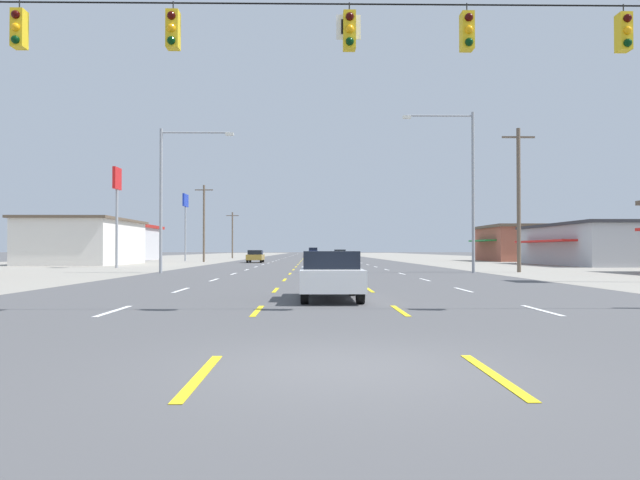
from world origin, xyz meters
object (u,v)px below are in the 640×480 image
object	(u,v)px
pole_sign_left_row_2	(185,208)
sedan_far_left_near	(255,256)
sedan_center_turn_nearest	(331,274)
streetlight_left_row_0	(169,188)
hatchback_inner_right_mid	(340,255)
pole_sign_left_row_1	(117,194)
streetlight_right_row_0	(466,179)
suv_center_turn_midfar	(313,252)

from	to	relation	value
pole_sign_left_row_2	sedan_far_left_near	bearing A→B (deg)	-45.63
sedan_center_turn_nearest	streetlight_left_row_0	size ratio (longest dim) A/B	0.48
sedan_far_left_near	hatchback_inner_right_mid	xyz separation A→B (m)	(10.65, 16.21, 0.03)
sedan_far_left_near	pole_sign_left_row_2	world-z (taller)	pole_sign_left_row_2
hatchback_inner_right_mid	pole_sign_left_row_1	xyz separation A→B (m)	(-20.25, -36.31, 5.38)
pole_sign_left_row_1	streetlight_right_row_0	xyz separation A→B (m)	(26.20, -10.88, -0.05)
streetlight_left_row_0	streetlight_right_row_0	xyz separation A→B (m)	(19.29, -0.00, 0.59)
suv_center_turn_midfar	pole_sign_left_row_1	bearing A→B (deg)	-101.90
pole_sign_left_row_1	pole_sign_left_row_2	xyz separation A→B (m)	(-0.81, 30.74, 0.92)
sedan_far_left_near	hatchback_inner_right_mid	size ratio (longest dim) A/B	1.15
sedan_center_turn_nearest	suv_center_turn_midfar	xyz separation A→B (m)	(-0.14, 109.93, 0.27)
sedan_far_left_near	hatchback_inner_right_mid	bearing A→B (deg)	56.71
hatchback_inner_right_mid	pole_sign_left_row_2	bearing A→B (deg)	-165.19
sedan_far_left_near	pole_sign_left_row_1	size ratio (longest dim) A/B	0.54
suv_center_turn_midfar	streetlight_right_row_0	distance (m)	90.02
pole_sign_left_row_2	streetlight_right_row_0	xyz separation A→B (m)	(27.02, -41.63, -0.97)
hatchback_inner_right_mid	pole_sign_left_row_2	size ratio (longest dim) A/B	0.43
pole_sign_left_row_2	streetlight_left_row_0	size ratio (longest dim) A/B	0.96
pole_sign_left_row_1	pole_sign_left_row_2	size ratio (longest dim) A/B	0.92
sedan_far_left_near	suv_center_turn_midfar	world-z (taller)	suv_center_turn_midfar
streetlight_right_row_0	sedan_far_left_near	bearing A→B (deg)	118.19
sedan_center_turn_nearest	sedan_far_left_near	world-z (taller)	same
sedan_far_left_near	streetlight_left_row_0	size ratio (longest dim) A/B	0.48
hatchback_inner_right_mid	pole_sign_left_row_1	size ratio (longest dim) A/B	0.47
suv_center_turn_midfar	pole_sign_left_row_1	distance (m)	80.36
hatchback_inner_right_mid	streetlight_left_row_0	size ratio (longest dim) A/B	0.42
sedan_center_turn_nearest	suv_center_turn_midfar	bearing A→B (deg)	90.07
suv_center_turn_midfar	pole_sign_left_row_1	world-z (taller)	pole_sign_left_row_1
sedan_far_left_near	streetlight_right_row_0	xyz separation A→B (m)	(16.60, -30.98, 5.35)
sedan_center_turn_nearest	sedan_far_left_near	bearing A→B (deg)	97.83
suv_center_turn_midfar	sedan_center_turn_nearest	bearing A→B (deg)	-89.93
suv_center_turn_midfar	pole_sign_left_row_2	size ratio (longest dim) A/B	0.54
sedan_center_turn_nearest	hatchback_inner_right_mid	distance (m)	67.86
pole_sign_left_row_2	streetlight_right_row_0	size ratio (longest dim) A/B	0.86
streetlight_left_row_0	streetlight_right_row_0	size ratio (longest dim) A/B	0.89
sedan_center_turn_nearest	streetlight_left_row_0	world-z (taller)	streetlight_left_row_0
sedan_center_turn_nearest	pole_sign_left_row_1	distance (m)	36.01
hatchback_inner_right_mid	sedan_far_left_near	bearing A→B (deg)	-123.29
pole_sign_left_row_2	suv_center_turn_midfar	bearing A→B (deg)	70.02
sedan_center_turn_nearest	streetlight_left_row_0	bearing A→B (deg)	115.41
sedan_far_left_near	suv_center_turn_midfar	distance (m)	58.79
streetlight_left_row_0	hatchback_inner_right_mid	bearing A→B (deg)	74.23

